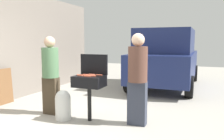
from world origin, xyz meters
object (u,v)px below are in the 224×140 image
Objects in this scene: hot_dog_1 at (92,74)px; hot_dog_2 at (86,75)px; hot_dog_7 at (93,75)px; hot_dog_8 at (80,75)px; hot_dog_4 at (99,75)px; person_left at (51,72)px; hot_dog_9 at (86,75)px; hot_dog_5 at (87,76)px; hot_dog_3 at (80,75)px; propane_tank at (63,104)px; bbq_grill at (89,83)px; person_right at (138,76)px; hot_dog_0 at (93,76)px; hot_dog_6 at (89,75)px; parked_minivan at (166,58)px.

hot_dog_1 and hot_dog_2 have the same top height.
hot_dog_7 is 0.25m from hot_dog_8.
hot_dog_4 is 1.17m from person_left.
hot_dog_4 and hot_dog_9 have the same top height.
hot_dog_4 is at bearing 58.84° from hot_dog_5.
hot_dog_7 is at bearing 16.90° from hot_dog_3.
propane_tank is at bearing -174.27° from hot_dog_8.
person_right is (0.96, 0.14, 0.17)m from bbq_grill.
hot_dog_0 is 1.00× the size of hot_dog_1.
hot_dog_2 is 0.90m from person_left.
hot_dog_6 is 0.03× the size of parked_minivan.
person_left is (-1.00, 0.09, 0.15)m from bbq_grill.
hot_dog_1 is at bearing -12.56° from person_right.
hot_dog_5 is at bearing -54.63° from hot_dog_2.
hot_dog_8 is (-0.15, -0.09, 0.00)m from hot_dog_6.
hot_dog_6 is (-0.17, -0.11, 0.00)m from hot_dog_4.
bbq_grill is 0.53× the size of person_right.
hot_dog_6 is 0.21× the size of propane_tank.
hot_dog_9 is (-0.23, -0.14, 0.00)m from hot_dog_4.
hot_dog_5 reaches higher than propane_tank.
hot_dog_1 and hot_dog_6 have the same top height.
hot_dog_7 is 0.88m from propane_tank.
hot_dog_9 is (-0.06, -0.03, 0.00)m from hot_dog_6.
hot_dog_7 is 1.00× the size of hot_dog_9.
hot_dog_8 is (-0.32, -0.20, 0.00)m from hot_dog_4.
person_left is at bearing 167.54° from hot_dog_5.
hot_dog_3 is at bearing -4.87° from person_right.
person_left is at bearing 174.33° from hot_dog_6.
hot_dog_5 is (0.13, -0.18, 0.00)m from hot_dog_2.
hot_dog_9 is (-0.06, -0.15, 0.00)m from hot_dog_1.
bbq_grill is at bearing -149.48° from hot_dog_4.
hot_dog_2 is 0.13m from hot_dog_3.
person_right reaches higher than hot_dog_2.
propane_tank is (-0.54, -0.14, -0.46)m from bbq_grill.
hot_dog_7 is at bearing 76.42° from hot_dog_5.
hot_dog_3 is at bearing -4.76° from person_left.
hot_dog_6 is at bearing 101.26° from hot_dog_5.
hot_dog_0 is 1.00× the size of hot_dog_6.
hot_dog_3 is (-0.19, -0.16, 0.00)m from hot_dog_1.
bbq_grill is 0.17m from hot_dog_7.
hot_dog_1 is (0.00, 0.11, 0.16)m from bbq_grill.
hot_dog_7 is (0.17, -0.02, 0.00)m from hot_dog_2.
hot_dog_6 is at bearing -146.90° from hot_dog_4.
hot_dog_2 and hot_dog_8 have the same top height.
bbq_grill is 7.12× the size of hot_dog_0.
hot_dog_5 is 1.00× the size of hot_dog_6.
hot_dog_2 is at bearing 2.18° from person_left.
person_left is (-0.94, 0.13, -0.01)m from hot_dog_9.
bbq_grill is 0.54× the size of person_left.
parked_minivan is at bearing 71.24° from person_left.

